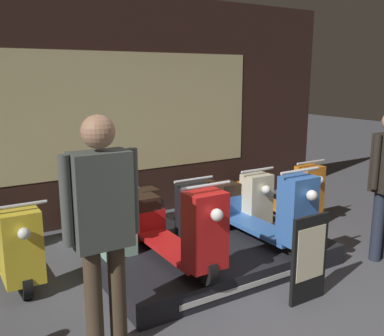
% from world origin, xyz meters
% --- Properties ---
extents(ground_plane, '(30.00, 30.00, 0.00)m').
position_xyz_m(ground_plane, '(0.00, 0.00, 0.00)').
color(ground_plane, '#4C4C51').
extents(shop_wall_back, '(7.07, 0.09, 3.20)m').
position_xyz_m(shop_wall_back, '(0.00, 3.27, 1.60)').
color(shop_wall_back, '#331E19').
rests_on(shop_wall_back, ground_plane).
extents(display_platform, '(2.52, 1.40, 0.22)m').
position_xyz_m(display_platform, '(0.01, 1.15, 0.11)').
color(display_platform, black).
rests_on(display_platform, ground_plane).
extents(scooter_display_left, '(0.51, 1.64, 0.94)m').
position_xyz_m(scooter_display_left, '(-0.56, 1.07, 0.57)').
color(scooter_display_left, black).
rests_on(scooter_display_left, display_platform).
extents(scooter_display_right, '(0.51, 1.64, 0.94)m').
position_xyz_m(scooter_display_right, '(0.58, 1.07, 0.57)').
color(scooter_display_right, black).
rests_on(scooter_display_right, display_platform).
extents(scooter_backrow_0, '(0.51, 1.64, 0.94)m').
position_xyz_m(scooter_backrow_0, '(-1.93, 2.09, 0.35)').
color(scooter_backrow_0, black).
rests_on(scooter_backrow_0, ground_plane).
extents(scooter_backrow_1, '(0.51, 1.64, 0.94)m').
position_xyz_m(scooter_backrow_1, '(-0.99, 2.09, 0.35)').
color(scooter_backrow_1, black).
rests_on(scooter_backrow_1, ground_plane).
extents(scooter_backrow_2, '(0.51, 1.64, 0.94)m').
position_xyz_m(scooter_backrow_2, '(-0.04, 2.09, 0.35)').
color(scooter_backrow_2, black).
rests_on(scooter_backrow_2, ground_plane).
extents(scooter_backrow_3, '(0.51, 1.64, 0.94)m').
position_xyz_m(scooter_backrow_3, '(0.90, 2.09, 0.35)').
color(scooter_backrow_3, black).
rests_on(scooter_backrow_3, ground_plane).
extents(scooter_backrow_4, '(0.51, 1.64, 0.94)m').
position_xyz_m(scooter_backrow_4, '(1.84, 2.09, 0.35)').
color(scooter_backrow_4, black).
rests_on(scooter_backrow_4, ground_plane).
extents(person_left_browsing, '(0.57, 0.24, 1.83)m').
position_xyz_m(person_left_browsing, '(-1.57, 0.34, 1.08)').
color(person_left_browsing, '#473828').
rests_on(person_left_browsing, ground_plane).
extents(price_sign_board, '(0.42, 0.04, 0.84)m').
position_xyz_m(price_sign_board, '(0.31, 0.10, 0.43)').
color(price_sign_board, black).
rests_on(price_sign_board, ground_plane).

